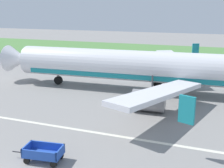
# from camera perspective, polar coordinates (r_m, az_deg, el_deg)

# --- Properties ---
(grass_strip) EXTENTS (220.00, 28.00, 0.06)m
(grass_strip) POSITION_cam_1_polar(r_m,az_deg,el_deg) (66.20, 11.13, 6.19)
(grass_strip) COLOR #518442
(grass_strip) RESTS_ON ground
(apron_stripe) EXTENTS (120.00, 0.36, 0.01)m
(apron_stripe) POSITION_cam_1_polar(r_m,az_deg,el_deg) (24.19, -7.04, -9.14)
(apron_stripe) COLOR silver
(apron_stripe) RESTS_ON ground
(airplane) EXTENTS (37.64, 30.25, 11.34)m
(airplane) POSITION_cam_1_polar(r_m,az_deg,el_deg) (34.19, 6.40, 3.44)
(airplane) COLOR silver
(airplane) RESTS_ON ground
(baggage_cart_third_in_row) EXTENTS (3.62, 1.71, 1.07)m
(baggage_cart_third_in_row) POSITION_cam_1_polar(r_m,az_deg,el_deg) (19.76, -13.73, -13.39)
(baggage_cart_third_in_row) COLOR #234CB2
(baggage_cart_third_in_row) RESTS_ON ground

